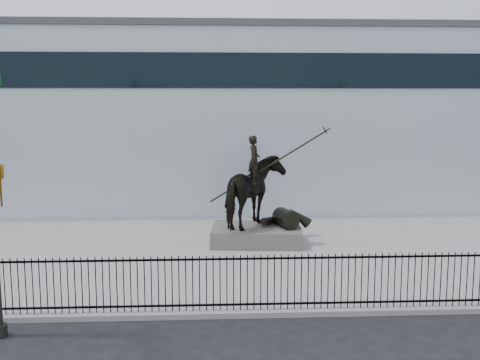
{
  "coord_description": "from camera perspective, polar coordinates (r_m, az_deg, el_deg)",
  "views": [
    {
      "loc": [
        -1.84,
        -13.0,
        5.7
      ],
      "look_at": [
        -0.87,
        6.0,
        2.96
      ],
      "focal_mm": 42.0,
      "sensor_mm": 36.0,
      "label": 1
    }
  ],
  "objects": [
    {
      "name": "ground",
      "position": [
        14.31,
        4.88,
        -15.29
      ],
      "size": [
        120.0,
        120.0,
        0.0
      ],
      "primitive_type": "plane",
      "color": "black",
      "rests_on": "ground"
    },
    {
      "name": "equestrian_statue",
      "position": [
        21.58,
        1.89,
        -1.29
      ],
      "size": [
        4.38,
        2.92,
        3.73
      ],
      "rotation": [
        0.0,
        0.0,
        -0.09
      ],
      "color": "black",
      "rests_on": "statue_plinth"
    },
    {
      "name": "statue_plinth",
      "position": [
        21.92,
        1.7,
        -5.6
      ],
      "size": [
        3.64,
        2.67,
        0.64
      ],
      "primitive_type": "cube",
      "rotation": [
        0.0,
        0.0,
        -0.09
      ],
      "color": "#5A5753",
      "rests_on": "plaza"
    },
    {
      "name": "plaza",
      "position": [
        20.86,
        2.27,
        -7.45
      ],
      "size": [
        30.0,
        12.0,
        0.15
      ],
      "primitive_type": "cube",
      "color": "gray",
      "rests_on": "ground"
    },
    {
      "name": "picket_fence",
      "position": [
        15.15,
        4.28,
        -10.28
      ],
      "size": [
        22.1,
        0.1,
        1.5
      ],
      "color": "black",
      "rests_on": "plaza"
    },
    {
      "name": "building",
      "position": [
        33.07,
        0.28,
        6.12
      ],
      "size": [
        44.0,
        14.0,
        9.0
      ],
      "primitive_type": "cube",
      "color": "silver",
      "rests_on": "ground"
    }
  ]
}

